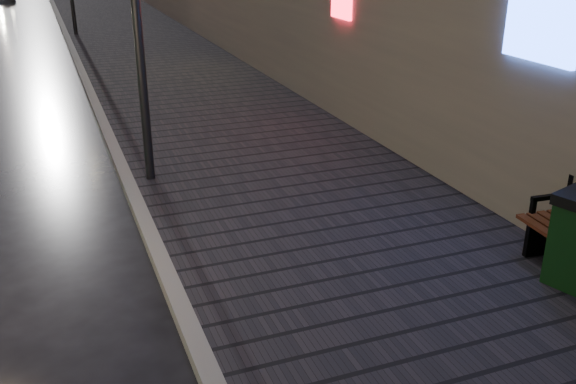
% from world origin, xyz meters
% --- Properties ---
extents(sidewalk, '(4.60, 58.00, 0.15)m').
position_xyz_m(sidewalk, '(3.90, 21.00, 0.07)').
color(sidewalk, black).
rests_on(sidewalk, ground).
extents(curb, '(0.20, 58.00, 0.15)m').
position_xyz_m(curb, '(1.50, 21.00, 0.07)').
color(curb, slate).
rests_on(curb, ground).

